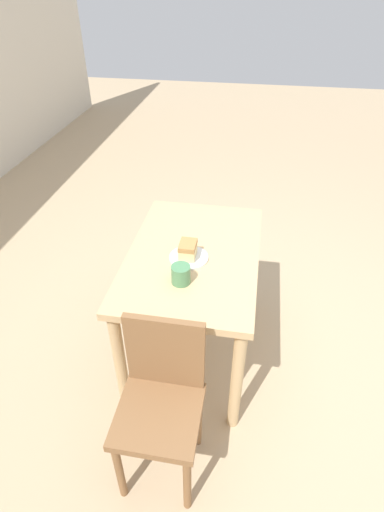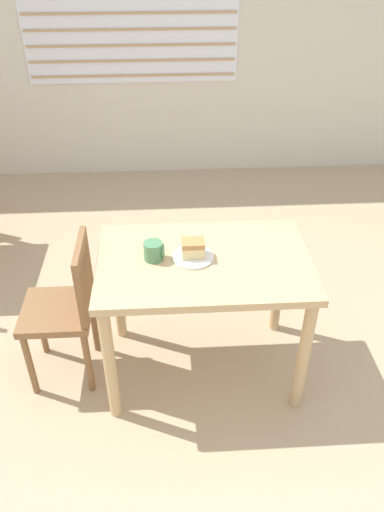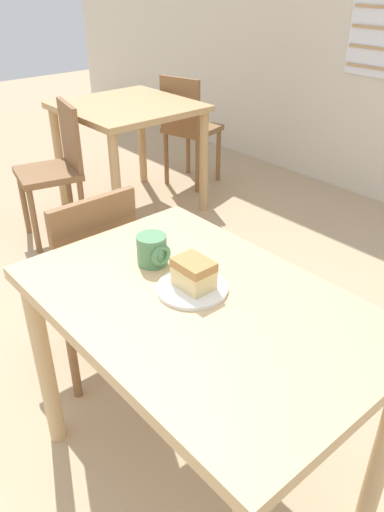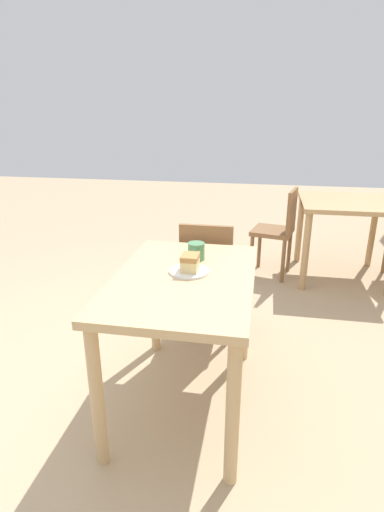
% 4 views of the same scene
% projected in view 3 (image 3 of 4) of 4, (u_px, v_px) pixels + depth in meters
% --- Properties ---
extents(dining_table_near, '(1.05, 0.69, 0.76)m').
position_uv_depth(dining_table_near, '(200.00, 334.00, 1.44)').
color(dining_table_near, tan).
rests_on(dining_table_near, ground_plane).
extents(dining_table_far, '(0.84, 0.82, 0.75)m').
position_uv_depth(dining_table_far, '(128.00, 122.00, 3.38)').
color(dining_table_far, tan).
rests_on(dining_table_far, ground_plane).
extents(chair_near_window, '(0.36, 0.36, 0.85)m').
position_uv_depth(chair_near_window, '(87.00, 278.00, 1.99)').
color(chair_near_window, brown).
rests_on(chair_near_window, ground_plane).
extents(chair_far_corner, '(0.43, 0.43, 0.85)m').
position_uv_depth(chair_far_corner, '(57.00, 167.00, 3.08)').
color(chair_far_corner, brown).
rests_on(chair_far_corner, ground_plane).
extents(chair_far_opposite, '(0.44, 0.44, 0.85)m').
position_uv_depth(chair_far_opposite, '(188.00, 126.00, 3.84)').
color(chair_far_opposite, brown).
rests_on(chair_far_opposite, ground_plane).
extents(plate, '(0.20, 0.20, 0.01)m').
position_uv_depth(plate, '(192.00, 288.00, 1.42)').
color(plate, white).
rests_on(plate, dining_table_near).
extents(cake_slice, '(0.11, 0.08, 0.08)m').
position_uv_depth(cake_slice, '(194.00, 273.00, 1.40)').
color(cake_slice, '#E5CC89').
rests_on(cake_slice, plate).
extents(coffee_mug, '(0.10, 0.09, 0.09)m').
position_uv_depth(coffee_mug, '(153.00, 250.00, 1.52)').
color(coffee_mug, '#4C8456').
rests_on(coffee_mug, dining_table_near).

